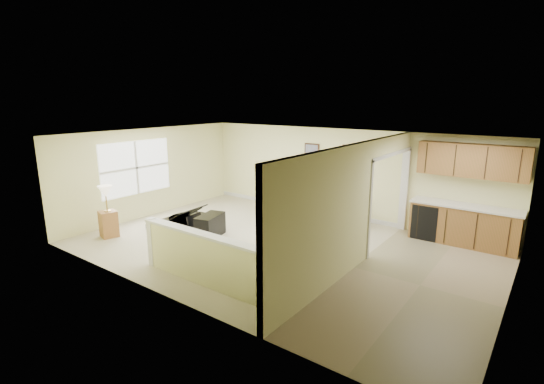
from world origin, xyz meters
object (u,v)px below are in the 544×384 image
Objects in this scene: piano at (182,207)px; palm_plant at (285,192)px; piano_bench at (210,226)px; loveseat at (334,210)px; accent_table at (301,199)px; small_plant at (362,220)px; lamp_stand at (108,215)px.

palm_plant is (1.43, 2.70, 0.09)m from piano.
loveseat reaches higher than piano_bench.
accent_table reaches higher than small_plant.
accent_table is at bearing 0.96° from palm_plant.
accent_table is 1.57× the size of small_plant.
piano_bench is 2.87m from palm_plant.
lamp_stand reaches higher than loveseat.
lamp_stand is (-4.72, -4.30, 0.33)m from small_plant.
piano_bench is 1.67× the size of small_plant.
piano_bench is at bearing -132.28° from loveseat.
piano reaches higher than loveseat.
palm_plant is 2.52× the size of small_plant.
loveseat is at bearing 5.17° from accent_table.
loveseat is (2.98, 2.80, -0.23)m from piano.
loveseat reaches higher than small_plant.
piano is at bearing -145.19° from small_plant.
lamp_stand is (-0.85, -1.61, 0.01)m from piano.
piano_bench reaches higher than small_plant.
small_plant is at bearing 46.19° from piano_bench.
lamp_stand reaches higher than accent_table.
accent_table is 0.62× the size of palm_plant.
lamp_stand is at bearing -117.87° from palm_plant.
piano reaches higher than piano_bench.
small_plant is (3.87, 2.69, -0.32)m from piano.
lamp_stand is (-2.27, -4.30, -0.07)m from palm_plant.
small_plant is at bearing -17.25° from loveseat.
piano_bench is at bearing -11.70° from piano.
palm_plant is at bearing 62.13° from lamp_stand.
piano reaches higher than small_plant.
accent_table is at bearing 49.28° from piano.
palm_plant is 4.87m from lamp_stand.
piano is 2.06× the size of piano_bench.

